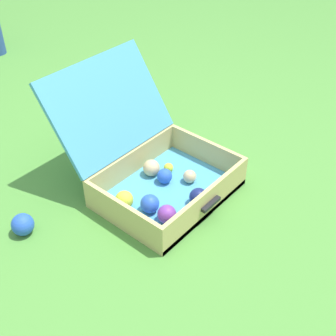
# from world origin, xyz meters

# --- Properties ---
(ground_plane) EXTENTS (16.00, 16.00, 0.00)m
(ground_plane) POSITION_xyz_m (0.00, 0.00, 0.00)
(ground_plane) COLOR #4C8C38
(open_suitcase) EXTENTS (0.58, 0.71, 0.51)m
(open_suitcase) POSITION_xyz_m (0.01, 0.16, 0.12)
(open_suitcase) COLOR #4799C6
(open_suitcase) RESTS_ON ground
(stray_ball_on_grass) EXTENTS (0.09, 0.09, 0.09)m
(stray_ball_on_grass) POSITION_xyz_m (-0.53, 0.36, 0.05)
(stray_ball_on_grass) COLOR blue
(stray_ball_on_grass) RESTS_ON ground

